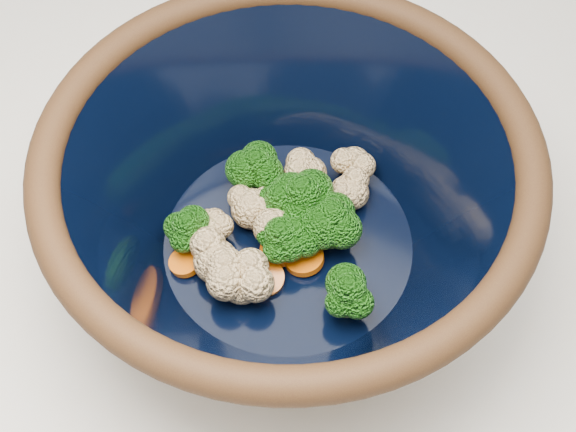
{
  "coord_description": "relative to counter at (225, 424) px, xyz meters",
  "views": [
    {
      "loc": [
        0.25,
        -0.27,
        1.47
      ],
      "look_at": [
        0.08,
        0.02,
        0.97
      ],
      "focal_mm": 50.0,
      "sensor_mm": 36.0,
      "label": 1
    }
  ],
  "objects": [
    {
      "name": "mixing_bowl",
      "position": [
        0.08,
        0.02,
        0.54
      ],
      "size": [
        0.38,
        0.38,
        0.15
      ],
      "rotation": [
        0.0,
        0.0,
        0.15
      ],
      "color": "black",
      "rests_on": "counter"
    },
    {
      "name": "counter",
      "position": [
        0.0,
        0.0,
        0.0
      ],
      "size": [
        1.2,
        1.2,
        0.9
      ],
      "primitive_type": "cube",
      "color": "silver",
      "rests_on": "ground"
    },
    {
      "name": "vegetable_pile",
      "position": [
        0.08,
        0.02,
        0.51
      ],
      "size": [
        0.17,
        0.17,
        0.06
      ],
      "color": "#608442",
      "rests_on": "mixing_bowl"
    }
  ]
}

